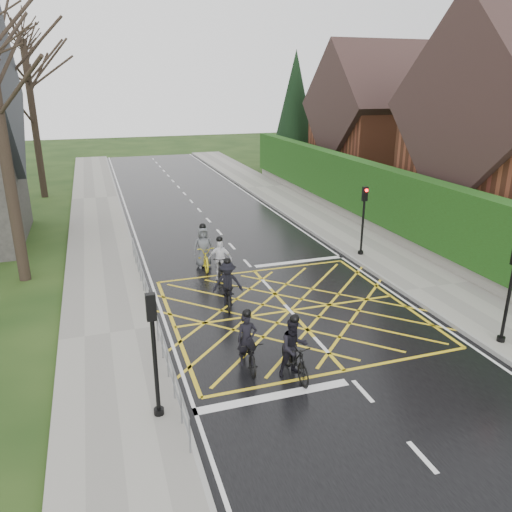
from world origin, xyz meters
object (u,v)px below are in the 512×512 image
cyclist_mid (228,288)px  cyclist_back (294,353)px  cyclist_rear (248,348)px  cyclist_lead (204,252)px  cyclist_front (220,264)px

cyclist_mid → cyclist_back: bearing=-71.7°
cyclist_rear → cyclist_lead: (0.54, 8.00, 0.12)m
cyclist_back → cyclist_lead: cyclist_lead is taller
cyclist_front → cyclist_lead: bearing=122.2°
cyclist_back → cyclist_lead: size_ratio=0.88×
cyclist_back → cyclist_mid: cyclist_back is taller
cyclist_lead → cyclist_rear: bearing=-90.7°
cyclist_back → cyclist_front: bearing=90.1°
cyclist_rear → cyclist_mid: size_ratio=0.93×
cyclist_back → cyclist_front: (-0.16, 7.34, -0.02)m
cyclist_rear → cyclist_back: 1.35m
cyclist_rear → cyclist_back: size_ratio=0.99×
cyclist_mid → cyclist_front: bearing=94.2°
cyclist_rear → cyclist_lead: size_ratio=0.88×
cyclist_front → cyclist_lead: cyclist_lead is taller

